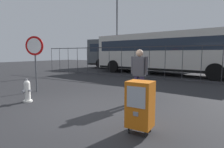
{
  "coord_description": "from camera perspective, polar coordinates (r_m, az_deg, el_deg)",
  "views": [
    {
      "loc": [
        3.25,
        -3.74,
        1.55
      ],
      "look_at": [
        0.3,
        1.2,
        0.9
      ],
      "focal_mm": 29.35,
      "sensor_mm": 36.0,
      "label": 1
    }
  ],
  "objects": [
    {
      "name": "ground_plane",
      "position": [
        5.19,
        -9.86,
        -11.01
      ],
      "size": [
        60.0,
        60.0,
        0.0
      ],
      "primitive_type": "plane",
      "color": "#262628"
    },
    {
      "name": "fire_hydrant",
      "position": [
        6.48,
        -24.91,
        -4.84
      ],
      "size": [
        0.33,
        0.31,
        0.75
      ],
      "color": "silver",
      "rests_on": "ground_plane"
    },
    {
      "name": "newspaper_box_primary",
      "position": [
        3.63,
        8.73,
        -9.28
      ],
      "size": [
        0.48,
        0.42,
        1.02
      ],
      "color": "black",
      "rests_on": "ground_plane"
    },
    {
      "name": "stop_sign",
      "position": [
        7.95,
        -22.91,
        6.29
      ],
      "size": [
        0.71,
        0.31,
        2.23
      ],
      "color": "#4C4F54",
      "rests_on": "ground_plane"
    },
    {
      "name": "pedestrian",
      "position": [
        5.73,
        8.47,
        0.33
      ],
      "size": [
        0.55,
        0.22,
        1.67
      ],
      "color": "#382D51",
      "rests_on": "ground_plane"
    },
    {
      "name": "fence_barrier",
      "position": [
        11.12,
        13.83,
        3.49
      ],
      "size": [
        18.03,
        0.04,
        2.0
      ],
      "color": "#2D2D33",
      "rests_on": "ground_plane"
    },
    {
      "name": "bus_near",
      "position": [
        14.13,
        15.56,
        6.83
      ],
      "size": [
        10.74,
        3.86,
        3.0
      ],
      "rotation": [
        0.0,
        0.0,
        -0.13
      ],
      "color": "beige",
      "rests_on": "ground_plane"
    },
    {
      "name": "bus_far",
      "position": [
        18.62,
        8.33,
        6.84
      ],
      "size": [
        10.7,
        3.64,
        3.0
      ],
      "rotation": [
        0.0,
        0.0,
        0.1
      ],
      "color": "#4C5156",
      "rests_on": "ground_plane"
    },
    {
      "name": "street_light_near_right",
      "position": [
        16.92,
        1.58,
        18.04
      ],
      "size": [
        0.32,
        0.32,
        8.75
      ],
      "color": "#4C4F54",
      "rests_on": "ground_plane"
    }
  ]
}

